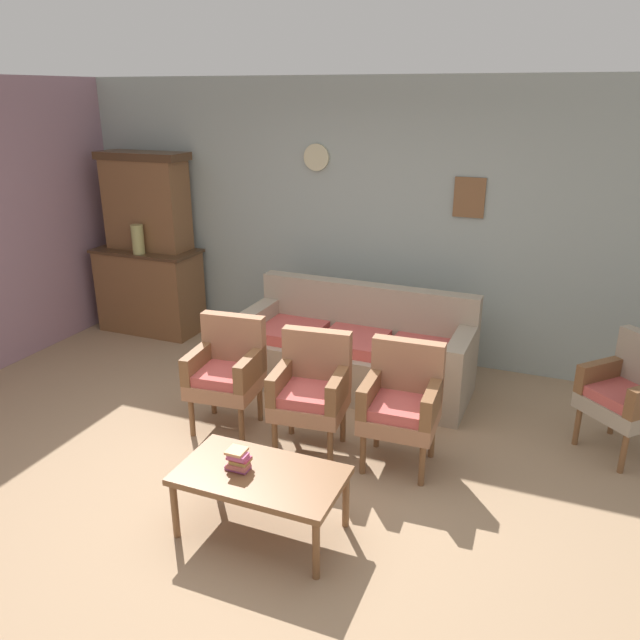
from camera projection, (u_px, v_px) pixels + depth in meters
ground_plane at (255, 486)px, 4.29m from camera, size 7.68×7.68×0.00m
wall_back_with_decor at (375, 222)px, 6.11m from camera, size 6.40×0.09×2.70m
side_cabinet at (150, 290)px, 6.96m from camera, size 1.16×0.55×0.93m
cabinet_upper_hutch at (146, 201)px, 6.69m from camera, size 0.99×0.38×1.03m
vase_on_cabinet at (138, 239)px, 6.58m from camera, size 0.13×0.13×0.31m
floral_couch at (356, 353)px, 5.65m from camera, size 2.08×0.83×0.90m
armchair_near_couch_end at (227, 369)px, 4.91m from camera, size 0.56×0.54×0.90m
armchair_near_cabinet at (311, 388)px, 4.60m from camera, size 0.57×0.54×0.90m
armchair_by_doorway at (402, 400)px, 4.41m from camera, size 0.54×0.51×0.90m
wingback_chair_by_fireplace at (630, 391)px, 4.55m from camera, size 0.71×0.71×0.90m
coffee_table at (260, 479)px, 3.73m from camera, size 1.00×0.56×0.42m
book_stack_on_table at (238, 460)px, 3.72m from camera, size 0.15×0.11×0.14m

